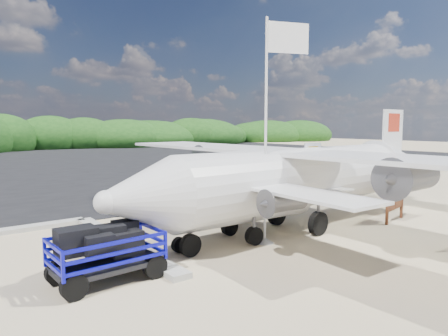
# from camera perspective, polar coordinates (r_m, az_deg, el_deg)

# --- Properties ---
(ground) EXTENTS (160.00, 160.00, 0.00)m
(ground) POSITION_cam_1_polar(r_m,az_deg,el_deg) (13.65, 6.14, -8.96)
(ground) COLOR beige
(asphalt_apron) EXTENTS (90.00, 50.00, 0.04)m
(asphalt_apron) POSITION_cam_1_polar(r_m,az_deg,el_deg) (40.74, -24.22, 0.60)
(asphalt_apron) COLOR #B2B2B2
(asphalt_apron) RESTS_ON ground
(vegetation_band) EXTENTS (124.00, 8.00, 4.40)m
(vegetation_band) POSITION_cam_1_polar(r_m,az_deg,el_deg) (65.29, -29.22, 2.24)
(vegetation_band) COLOR #B2B2B2
(vegetation_band) RESTS_ON ground
(baggage_cart) EXTENTS (2.67, 1.60, 1.31)m
(baggage_cart) POSITION_cam_1_polar(r_m,az_deg,el_deg) (9.83, -16.24, -15.28)
(baggage_cart) COLOR #0C0CB7
(baggage_cart) RESTS_ON ground
(flagpole) EXTENTS (1.44, 1.00, 6.63)m
(flagpole) POSITION_cam_1_polar(r_m,az_deg,el_deg) (12.34, 5.80, -10.59)
(flagpole) COLOR white
(flagpole) RESTS_ON ground
(signboard) EXTENTS (1.64, 0.43, 1.35)m
(signboard) POSITION_cam_1_polar(r_m,az_deg,el_deg) (16.20, 23.12, -7.01)
(signboard) COLOR #5A3019
(signboard) RESTS_ON ground
(crew_a) EXTENTS (0.79, 0.60, 1.93)m
(crew_a) POSITION_cam_1_polar(r_m,az_deg,el_deg) (14.50, 1.00, -4.12)
(crew_a) COLOR #15154F
(crew_a) RESTS_ON ground
(crew_b) EXTENTS (0.89, 0.71, 1.76)m
(crew_b) POSITION_cam_1_polar(r_m,az_deg,el_deg) (13.38, -5.02, -5.40)
(crew_b) COLOR #15154F
(crew_b) RESTS_ON ground
(crew_c) EXTENTS (1.08, 0.76, 1.69)m
(crew_c) POSITION_cam_1_polar(r_m,az_deg,el_deg) (14.06, 1.15, -4.94)
(crew_c) COLOR #15154F
(crew_c) RESTS_ON ground
(aircraft_large) EXTENTS (18.54, 18.54, 5.35)m
(aircraft_large) POSITION_cam_1_polar(r_m,az_deg,el_deg) (39.15, -3.99, 0.92)
(aircraft_large) COLOR #B2B2B2
(aircraft_large) RESTS_ON ground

